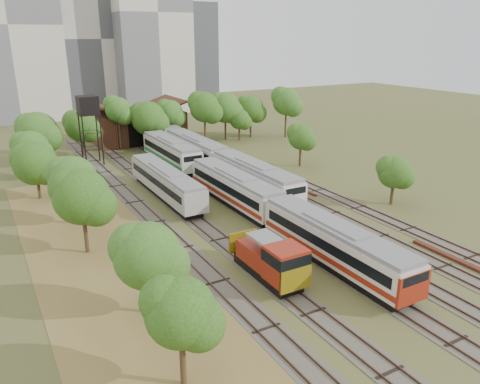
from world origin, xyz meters
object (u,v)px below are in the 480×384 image
railcar_green_set (196,150)px  water_tower (88,107)px  shunter_locomotive (273,261)px  railcar_red_set (277,212)px

railcar_green_set → water_tower: bearing=152.8°
shunter_locomotive → railcar_red_set: bearing=54.4°
railcar_green_set → water_tower: size_ratio=5.01×
railcar_red_set → water_tower: bearing=105.8°
water_tower → railcar_green_set: bearing=-27.2°
shunter_locomotive → water_tower: water_tower is taller
railcar_red_set → shunter_locomotive: (-6.00, -8.38, -0.26)m
railcar_green_set → shunter_locomotive: 38.11m
shunter_locomotive → water_tower: (-4.11, 44.02, 6.99)m
railcar_red_set → railcar_green_set: bearing=82.0°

